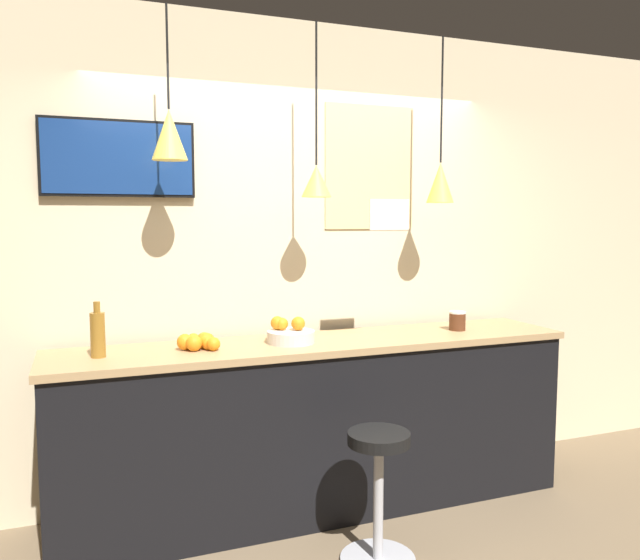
{
  "coord_description": "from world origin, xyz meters",
  "views": [
    {
      "loc": [
        -1.27,
        -2.61,
        1.71
      ],
      "look_at": [
        0.0,
        0.69,
        1.36
      ],
      "focal_mm": 35.0,
      "sensor_mm": 36.0,
      "label": 1
    }
  ],
  "objects_px": {
    "spread_jar": "(457,321)",
    "mounted_tv": "(119,158)",
    "fruit_bowl": "(290,334)",
    "juice_bottle": "(98,334)",
    "bar_stool": "(378,480)"
  },
  "relations": [
    {
      "from": "juice_bottle",
      "to": "spread_jar",
      "type": "relative_size",
      "value": 2.39
    },
    {
      "from": "fruit_bowl",
      "to": "juice_bottle",
      "type": "bearing_deg",
      "value": -179.58
    },
    {
      "from": "bar_stool",
      "to": "juice_bottle",
      "type": "distance_m",
      "value": 1.58
    },
    {
      "from": "juice_bottle",
      "to": "fruit_bowl",
      "type": "bearing_deg",
      "value": 0.42
    },
    {
      "from": "spread_jar",
      "to": "bar_stool",
      "type": "bearing_deg",
      "value": -143.39
    },
    {
      "from": "bar_stool",
      "to": "fruit_bowl",
      "type": "xyz_separation_m",
      "value": [
        -0.24,
        0.65,
        0.63
      ]
    },
    {
      "from": "mounted_tv",
      "to": "bar_stool",
      "type": "bearing_deg",
      "value": -41.72
    },
    {
      "from": "bar_stool",
      "to": "mounted_tv",
      "type": "height_order",
      "value": "mounted_tv"
    },
    {
      "from": "juice_bottle",
      "to": "spread_jar",
      "type": "xyz_separation_m",
      "value": [
        2.13,
        0.0,
        -0.06
      ]
    },
    {
      "from": "fruit_bowl",
      "to": "juice_bottle",
      "type": "distance_m",
      "value": 1.03
    },
    {
      "from": "juice_bottle",
      "to": "mounted_tv",
      "type": "distance_m",
      "value": 0.99
    },
    {
      "from": "fruit_bowl",
      "to": "spread_jar",
      "type": "bearing_deg",
      "value": -0.39
    },
    {
      "from": "juice_bottle",
      "to": "spread_jar",
      "type": "distance_m",
      "value": 2.13
    },
    {
      "from": "fruit_bowl",
      "to": "mounted_tv",
      "type": "height_order",
      "value": "mounted_tv"
    },
    {
      "from": "spread_jar",
      "to": "mounted_tv",
      "type": "height_order",
      "value": "mounted_tv"
    }
  ]
}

